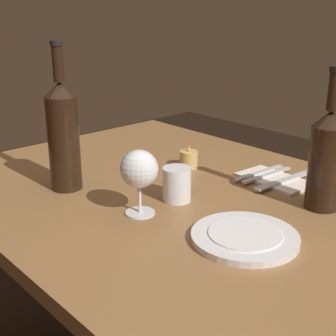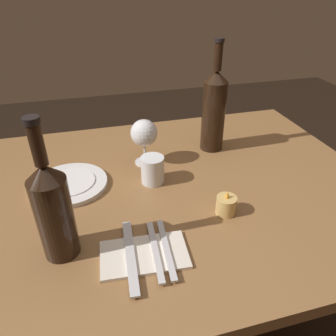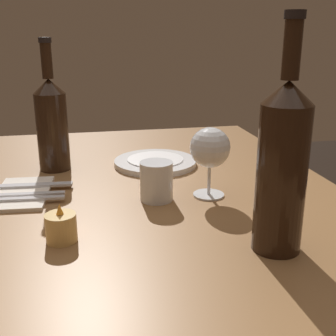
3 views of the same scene
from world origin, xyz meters
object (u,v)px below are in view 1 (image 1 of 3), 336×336
wine_bottle (63,134)px  folded_napkin (274,180)px  fork_inner (267,175)px  votive_candle (189,160)px  fork_outer (259,173)px  dinner_plate (245,237)px  wine_glass_left (139,170)px  water_tumbler (177,186)px  table_knife (284,180)px  wine_bottle_second (326,157)px

wine_bottle → folded_napkin: (0.33, 0.43, -0.14)m
fork_inner → folded_napkin: bearing=0.0°
votive_candle → fork_outer: votive_candle is taller
dinner_plate → fork_inner: bearing=119.7°
wine_glass_left → water_tumbler: size_ratio=1.82×
fork_outer → table_knife: (0.08, 0.00, 0.00)m
water_tumbler → votive_candle: water_tumbler is taller
dinner_plate → fork_inner: (-0.18, 0.32, 0.00)m
votive_candle → folded_napkin: size_ratio=0.34×
votive_candle → fork_inner: bearing=23.5°
folded_napkin → fork_inner: size_ratio=1.09×
wine_bottle → fork_inner: wine_bottle is taller
table_knife → votive_candle: bearing=-161.1°
votive_candle → table_knife: bearing=18.9°
dinner_plate → water_tumbler: bearing=170.7°
wine_glass_left → wine_bottle: size_ratio=0.41×
votive_candle → fork_outer: (0.18, 0.09, -0.01)m
fork_outer → table_knife: size_ratio=0.86×
water_tumbler → votive_candle: (-0.15, 0.19, -0.01)m
wine_glass_left → wine_bottle_second: wine_bottle_second is taller
dinner_plate → folded_napkin: 0.35m
water_tumbler → fork_outer: water_tumbler is taller
water_tumbler → fork_outer: (0.03, 0.28, -0.03)m
fork_outer → folded_napkin: bearing=0.0°
wine_bottle_second → folded_napkin: bearing=160.4°
wine_glass_left → fork_outer: 0.40m
water_tumbler → table_knife: 0.30m
wine_bottle → wine_bottle_second: 0.62m
water_tumbler → wine_bottle_second: bearing=40.6°
wine_glass_left → fork_inner: 0.40m
wine_bottle → fork_inner: 0.54m
table_knife → folded_napkin: bearing=-180.0°
folded_napkin → water_tumbler: bearing=-106.2°
votive_candle → wine_bottle_second: bearing=4.1°
wine_bottle → wine_bottle_second: size_ratio=1.13×
water_tumbler → folded_napkin: bearing=73.8°
wine_bottle → votive_candle: size_ratio=5.42×
wine_bottle_second → folded_napkin: 0.22m
wine_glass_left → wine_bottle: bearing=-170.8°
fork_inner → fork_outer: size_ratio=1.00×
wine_glass_left → votive_candle: (-0.15, 0.30, -0.08)m
wine_bottle_second → fork_outer: wine_bottle_second is taller
wine_bottle → folded_napkin: 0.56m
wine_bottle_second → fork_outer: 0.25m
wine_bottle_second → dinner_plate: wine_bottle_second is taller
folded_napkin → fork_outer: (-0.05, 0.00, 0.01)m
wine_bottle → fork_outer: (0.28, 0.43, -0.13)m
fork_inner → wine_bottle_second: bearing=-17.3°
wine_bottle → dinner_plate: 0.51m
dinner_plate → fork_outer: bearing=123.0°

